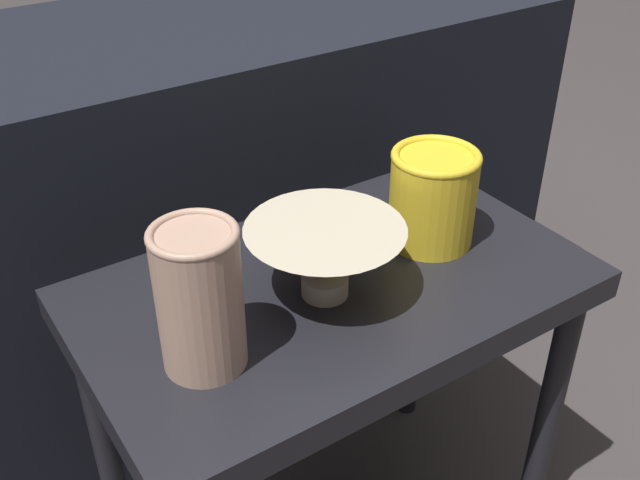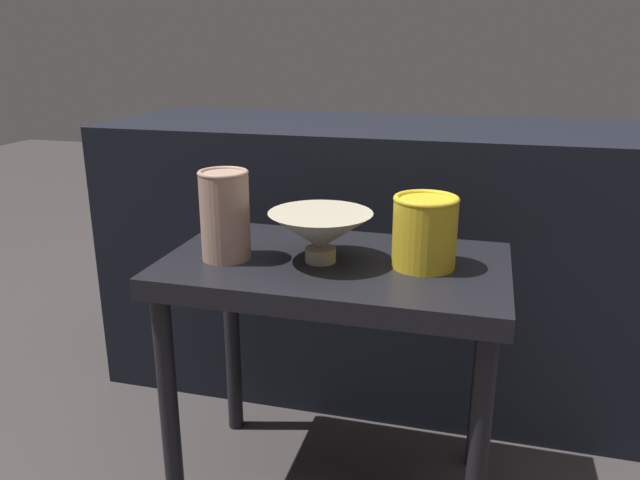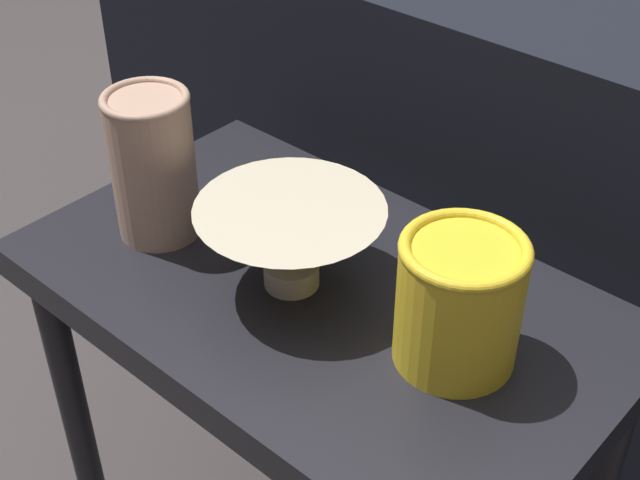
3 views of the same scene
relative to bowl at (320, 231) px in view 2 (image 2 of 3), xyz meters
name	(u,v)px [view 2 (image 2 of 3)]	position (x,y,z in m)	size (l,w,h in m)	color
table	(335,295)	(0.02, 0.02, -0.13)	(0.64, 0.38, 0.52)	black
couch_backdrop	(379,255)	(0.02, 0.53, -0.22)	(1.42, 0.50, 0.71)	black
bowl	(320,231)	(0.00, 0.00, 0.00)	(0.19, 0.19, 0.09)	#B2A88E
vase_textured_left	(225,214)	(-0.18, -0.03, 0.03)	(0.09, 0.09, 0.17)	tan
vase_colorful_right	(425,230)	(0.19, 0.02, 0.01)	(0.12, 0.12, 0.13)	gold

